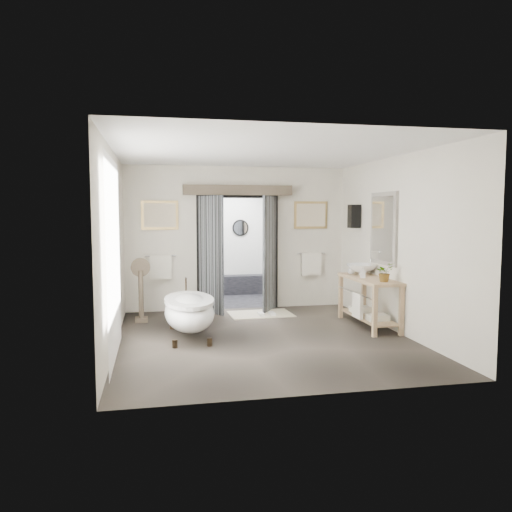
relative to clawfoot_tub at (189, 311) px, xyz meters
name	(u,v)px	position (x,y,z in m)	size (l,w,h in m)	color
ground_plane	(264,338)	(1.14, -0.32, -0.41)	(5.00, 5.00, 0.00)	brown
room_shell	(263,220)	(1.10, -0.44, 1.45)	(4.52, 5.02, 2.91)	beige
shower_room	(227,258)	(1.14, 3.67, 0.49)	(2.22, 2.01, 2.51)	black
back_wall_dressing	(239,233)	(1.14, 1.99, 1.15)	(3.82, 0.75, 2.52)	black
clawfoot_tub	(189,311)	(0.00, 0.00, 0.00)	(0.77, 1.73, 0.84)	#2E2317
vanity	(368,297)	(3.09, 0.13, 0.09)	(0.57, 1.60, 0.85)	tan
pedestal_mirror	(141,294)	(-0.78, 1.28, 0.09)	(0.34, 0.22, 1.16)	#4C4331
rug	(261,314)	(1.48, 1.49, -0.41)	(1.20, 0.80, 0.01)	beige
slippers	(267,314)	(1.56, 1.34, -0.38)	(0.32, 0.24, 0.05)	white
basin	(362,269)	(3.17, 0.58, 0.53)	(0.56, 0.56, 0.19)	white
plant	(385,272)	(3.14, -0.38, 0.59)	(0.28, 0.24, 0.31)	gray
soap_bottle_a	(363,273)	(2.99, 0.13, 0.53)	(0.08, 0.08, 0.18)	gray
soap_bottle_b	(351,270)	(3.01, 0.70, 0.52)	(0.13, 0.13, 0.16)	gray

